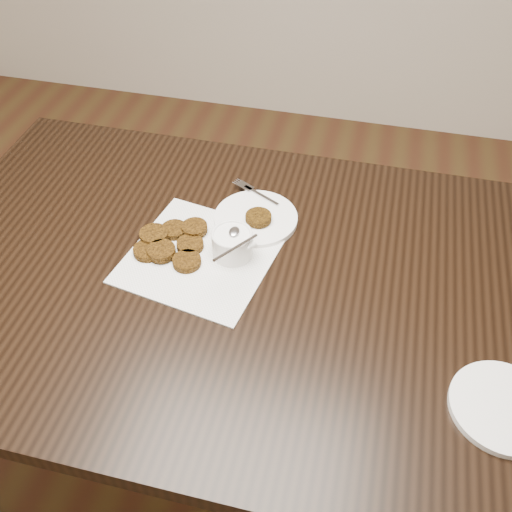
{
  "coord_description": "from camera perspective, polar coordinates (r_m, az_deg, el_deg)",
  "views": [
    {
      "loc": [
        0.28,
        -0.69,
        1.63
      ],
      "look_at": [
        0.09,
        0.12,
        0.8
      ],
      "focal_mm": 40.24,
      "sensor_mm": 36.0,
      "label": 1
    }
  ],
  "objects": [
    {
      "name": "table",
      "position": [
        1.5,
        -1.17,
        -11.79
      ],
      "size": [
        1.45,
        0.93,
        0.75
      ],
      "primitive_type": "cube",
      "color": "black",
      "rests_on": "floor"
    },
    {
      "name": "plate_with_patty",
      "position": [
        1.32,
        -0.02,
        4.0
      ],
      "size": [
        0.26,
        0.26,
        0.03
      ],
      "primitive_type": null,
      "rotation": [
        0.0,
        0.0,
        -0.49
      ],
      "color": "white",
      "rests_on": "table"
    },
    {
      "name": "patty_cluster",
      "position": [
        1.27,
        -8.46,
        1.3
      ],
      "size": [
        0.24,
        0.24,
        0.02
      ],
      "primitive_type": null,
      "rotation": [
        0.0,
        0.0,
        -0.2
      ],
      "color": "brown",
      "rests_on": "napkin"
    },
    {
      "name": "sauce_ramekin",
      "position": [
        1.21,
        -2.43,
        2.32
      ],
      "size": [
        0.12,
        0.12,
        0.12
      ],
      "primitive_type": null,
      "rotation": [
        0.0,
        0.0,
        0.02
      ],
      "color": "white",
      "rests_on": "napkin"
    },
    {
      "name": "floor",
      "position": [
        1.79,
        -3.86,
        -20.71
      ],
      "size": [
        4.0,
        4.0,
        0.0
      ],
      "primitive_type": "plane",
      "color": "#52391C",
      "rests_on": "ground"
    },
    {
      "name": "napkin",
      "position": [
        1.25,
        -5.52,
        -0.04
      ],
      "size": [
        0.35,
        0.35,
        0.0
      ],
      "primitive_type": "cube",
      "rotation": [
        0.0,
        0.0,
        -0.18
      ],
      "color": "white",
      "rests_on": "table"
    },
    {
      "name": "plate_empty",
      "position": [
        1.1,
        23.36,
        -13.66
      ],
      "size": [
        0.24,
        0.24,
        0.01
      ],
      "primitive_type": "cylinder",
      "rotation": [
        0.0,
        0.0,
        -0.39
      ],
      "color": "white",
      "rests_on": "table"
    }
  ]
}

